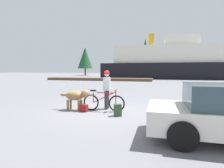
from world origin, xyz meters
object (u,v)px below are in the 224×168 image
Objects in this scene: bicycle at (103,102)px; dog at (76,96)px; backpack at (118,110)px; ferry_boat at (167,63)px; handbag_pannier at (84,108)px; person_cyclist at (107,86)px.

dog is at bearing -175.51° from bicycle.
dog reaches higher than backpack.
dog is 29.51m from ferry_boat.
bicycle is at bearing 4.49° from dog.
ferry_boat reaches higher than handbag_pannier.
bicycle is at bearing -93.32° from person_cyclist.
backpack is at bearing -55.89° from person_cyclist.
backpack is at bearing -15.83° from dog.
bicycle is 1.33× the size of dog.
person_cyclist is at bearing -97.36° from ferry_boat.
ferry_boat is (3.68, 28.48, 1.96)m from person_cyclist.
handbag_pannier is 29.69m from ferry_boat.
handbag_pannier is at bearing -157.02° from bicycle.
handbag_pannier is (-0.73, -0.31, -0.22)m from bicycle.
backpack is (0.74, -0.63, -0.15)m from bicycle.
handbag_pannier is (0.42, -0.22, -0.45)m from dog.
person_cyclist is at bearing 124.11° from backpack.
bicycle is 0.82m from handbag_pannier.
person_cyclist is 28.79m from ferry_boat.
handbag_pannier is (-0.75, -0.74, -0.85)m from person_cyclist.
person_cyclist reaches higher than handbag_pannier.
backpack is 29.82m from ferry_boat.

